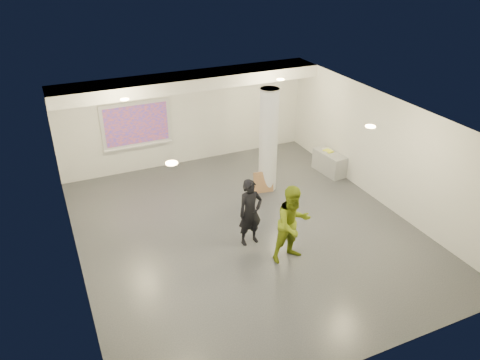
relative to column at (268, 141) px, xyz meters
name	(u,v)px	position (x,y,z in m)	size (l,w,h in m)	color
floor	(247,231)	(-1.50, -1.80, -1.50)	(8.00, 9.00, 0.01)	#35373C
ceiling	(247,118)	(-1.50, -1.80, 1.50)	(8.00, 9.00, 0.01)	white
wall_back	(187,118)	(-1.50, 2.70, 0.00)	(8.00, 0.01, 3.00)	silver
wall_front	(366,297)	(-1.50, -6.30, 0.00)	(8.00, 0.01, 3.00)	silver
wall_left	(71,215)	(-5.50, -1.80, 0.00)	(0.01, 9.00, 3.00)	silver
wall_right	(382,150)	(2.50, -1.80, 0.00)	(0.01, 9.00, 3.00)	silver
soffit_band	(190,81)	(-1.50, 2.15, 1.32)	(8.00, 1.10, 0.36)	white
downlight_nw	(125,99)	(-3.70, 0.70, 1.48)	(0.22, 0.22, 0.02)	#F8CC84
downlight_ne	(280,79)	(0.70, 0.70, 1.48)	(0.22, 0.22, 0.02)	#F8CC84
downlight_sw	(172,163)	(-3.70, -3.30, 1.48)	(0.22, 0.22, 0.02)	#F8CC84
downlight_se	(370,126)	(0.70, -3.30, 1.48)	(0.22, 0.22, 0.02)	#F8CC84
column	(268,141)	(0.00, 0.00, 0.00)	(0.52, 0.52, 3.00)	silver
projection_screen	(136,125)	(-3.10, 2.65, 0.03)	(2.10, 0.13, 1.42)	silver
credenza	(329,163)	(2.22, 0.10, -1.17)	(0.48, 1.14, 0.67)	gray
papers_stack	(328,150)	(2.26, 0.30, -0.82)	(0.27, 0.35, 0.02)	silver
postit_pad	(328,151)	(2.23, 0.23, -0.82)	(0.21, 0.29, 0.03)	#F5FF33
cardboard_back	(263,182)	(-0.20, -0.14, -1.19)	(0.57, 0.05, 0.62)	#996C45
cardboard_front	(263,182)	(-0.21, -0.17, -1.19)	(0.57, 0.06, 0.62)	#996C45
woman	(250,212)	(-1.63, -2.27, -0.66)	(0.61, 0.40, 1.68)	black
man	(293,224)	(-1.04, -3.23, -0.58)	(0.90, 0.70, 1.85)	olive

